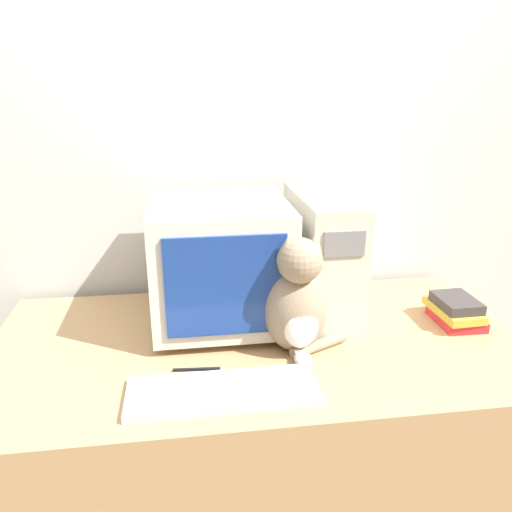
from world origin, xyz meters
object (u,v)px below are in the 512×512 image
Objects in this scene: crt_monitor at (220,262)px; pen at (197,369)px; computer_tower at (321,255)px; keyboard at (223,391)px; cat at (297,302)px; book_stack at (455,311)px.

crt_monitor reaches higher than pen.
computer_tower is at bearing 3.90° from crt_monitor.
keyboard is at bearing -94.06° from crt_monitor.
cat reaches higher than book_stack.
computer_tower is 3.54× the size of pen.
pen is (-0.44, -0.32, -0.20)m from computer_tower.
book_stack is at bearing 7.73° from cat.
computer_tower is 0.58m from pen.
cat is at bearing -118.63° from computer_tower.
book_stack is (0.56, 0.10, -0.11)m from cat.
crt_monitor is 0.38m from pen.
crt_monitor is at bearing 129.36° from cat.
keyboard is 0.85m from book_stack.
crt_monitor is 0.47m from keyboard.
pen is at bearing -143.43° from computer_tower.
computer_tower is at bearing 160.64° from book_stack.
book_stack is 0.88m from pen.
cat is (0.21, -0.23, -0.05)m from crt_monitor.
keyboard is at bearing -159.62° from book_stack.
keyboard reaches higher than pen.
book_stack is at bearing 11.44° from pen.
book_stack is (0.77, -0.13, -0.17)m from crt_monitor.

